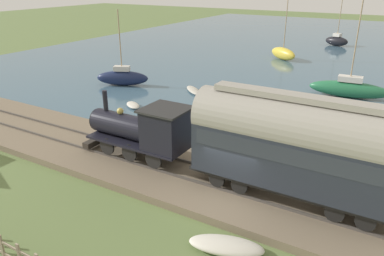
{
  "coord_description": "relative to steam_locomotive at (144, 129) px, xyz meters",
  "views": [
    {
      "loc": [
        -12.97,
        -5.87,
        9.38
      ],
      "look_at": [
        3.48,
        3.84,
        1.65
      ],
      "focal_mm": 35.0,
      "sensor_mm": 36.0,
      "label": 1
    }
  ],
  "objects": [
    {
      "name": "passenger_coach",
      "position": [
        0.0,
        -7.73,
        0.95
      ],
      "size": [
        2.26,
        8.92,
        4.66
      ],
      "color": "black",
      "rests_on": "rail_embankment"
    },
    {
      "name": "ground_plane",
      "position": [
        -1.14,
        -5.3,
        -2.12
      ],
      "size": [
        200.0,
        200.0,
        0.0
      ],
      "primitive_type": "plane",
      "color": "#607542"
    },
    {
      "name": "beached_dinghy",
      "position": [
        -3.91,
        -6.61,
        -1.9
      ],
      "size": [
        1.88,
        3.0,
        0.44
      ],
      "color": "beige",
      "rests_on": "ground"
    },
    {
      "name": "rowboat_near_shore",
      "position": [
        6.76,
        -0.26,
        -1.87
      ],
      "size": [
        2.86,
        2.83,
        0.5
      ],
      "rotation": [
        0.0,
        0.0,
        -0.8
      ],
      "color": "#B7B2A3",
      "rests_on": "harbor_water"
    },
    {
      "name": "harbor_water",
      "position": [
        43.17,
        -5.3,
        -2.12
      ],
      "size": [
        80.0,
        80.0,
        0.01
      ],
      "color": "#426075",
      "rests_on": "ground"
    },
    {
      "name": "sailboat_black",
      "position": [
        44.27,
        -1.25,
        -1.36
      ],
      "size": [
        2.41,
        3.68,
        8.79
      ],
      "rotation": [
        0.0,
        0.0,
        -0.3
      ],
      "color": "black",
      "rests_on": "harbor_water"
    },
    {
      "name": "rowboat_mid_harbor",
      "position": [
        7.25,
        6.75,
        -1.96
      ],
      "size": [
        1.72,
        1.98,
        0.31
      ],
      "rotation": [
        0.0,
        0.0,
        -0.59
      ],
      "color": "beige",
      "rests_on": "harbor_water"
    },
    {
      "name": "sailboat_yellow",
      "position": [
        30.7,
        2.4,
        -1.35
      ],
      "size": [
        3.42,
        4.17,
        8.72
      ],
      "rotation": [
        0.0,
        0.0,
        -0.61
      ],
      "color": "gold",
      "rests_on": "harbor_water"
    },
    {
      "name": "rowboat_far_out",
      "position": [
        13.12,
        4.74,
        -1.95
      ],
      "size": [
        2.58,
        2.71,
        0.34
      ],
      "rotation": [
        0.0,
        0.0,
        -0.74
      ],
      "color": "#B7B2A3",
      "rests_on": "harbor_water"
    },
    {
      "name": "sailboat_green",
      "position": [
        18.43,
        -7.14,
        -1.37
      ],
      "size": [
        2.07,
        6.48,
        7.72
      ],
      "rotation": [
        0.0,
        0.0,
        0.1
      ],
      "color": "#236B42",
      "rests_on": "harbor_water"
    },
    {
      "name": "sailboat_navy",
      "position": [
        11.7,
        11.53,
        -1.36
      ],
      "size": [
        3.1,
        4.82,
        6.78
      ],
      "rotation": [
        0.0,
        0.0,
        0.44
      ],
      "color": "#192347",
      "rests_on": "harbor_water"
    },
    {
      "name": "rail_embankment",
      "position": [
        0.0,
        -5.3,
        -1.93
      ],
      "size": [
        5.73,
        56.0,
        0.49
      ],
      "color": "#756651",
      "rests_on": "ground"
    },
    {
      "name": "steam_locomotive",
      "position": [
        0.0,
        0.0,
        0.0
      ],
      "size": [
        2.16,
        6.15,
        3.29
      ],
      "color": "black",
      "rests_on": "rail_embankment"
    }
  ]
}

